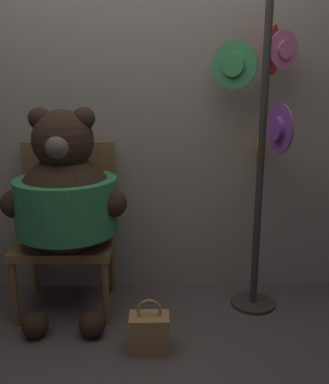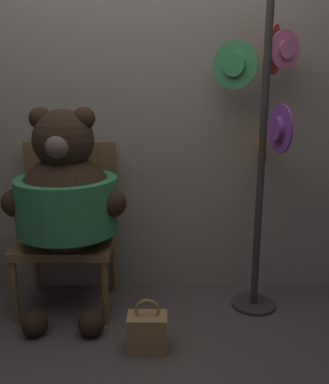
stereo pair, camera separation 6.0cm
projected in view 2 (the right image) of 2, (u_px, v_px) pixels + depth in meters
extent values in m
plane|color=#4C423D|center=(123.00, 347.00, 2.31)|extent=(14.00, 14.00, 0.00)
cube|color=gray|center=(130.00, 96.00, 2.74)|extent=(8.00, 0.10, 2.61)
cylinder|color=brown|center=(15.00, 293.00, 2.49)|extent=(0.04, 0.04, 0.40)
cylinder|color=brown|center=(105.00, 293.00, 2.49)|extent=(0.04, 0.04, 0.40)
cylinder|color=brown|center=(37.00, 263.00, 2.90)|extent=(0.04, 0.04, 0.40)
cylinder|color=brown|center=(114.00, 263.00, 2.90)|extent=(0.04, 0.04, 0.40)
cube|color=brown|center=(66.00, 243.00, 2.64)|extent=(0.59, 0.48, 0.05)
cube|color=brown|center=(71.00, 185.00, 2.78)|extent=(0.59, 0.04, 0.58)
sphere|color=black|center=(67.00, 204.00, 2.50)|extent=(0.58, 0.58, 0.58)
cylinder|color=#2D7F47|center=(67.00, 204.00, 2.50)|extent=(0.59, 0.59, 0.32)
sphere|color=black|center=(63.00, 140.00, 2.41)|extent=(0.35, 0.35, 0.35)
sphere|color=black|center=(40.00, 118.00, 2.38)|extent=(0.13, 0.13, 0.13)
sphere|color=black|center=(84.00, 118.00, 2.37)|extent=(0.13, 0.13, 0.13)
sphere|color=brown|center=(57.00, 147.00, 2.27)|extent=(0.13, 0.13, 0.13)
sphere|color=black|center=(16.00, 203.00, 2.42)|extent=(0.16, 0.16, 0.16)
sphere|color=black|center=(112.00, 203.00, 2.42)|extent=(0.16, 0.16, 0.16)
sphere|color=black|center=(35.00, 323.00, 2.40)|extent=(0.15, 0.15, 0.15)
sphere|color=black|center=(91.00, 323.00, 2.40)|extent=(0.15, 0.15, 0.15)
cylinder|color=#332D28|center=(253.00, 304.00, 2.74)|extent=(0.28, 0.28, 0.02)
cylinder|color=#332D28|center=(261.00, 161.00, 2.51)|extent=(0.04, 0.04, 1.88)
cylinder|color=#7A388E|center=(280.00, 129.00, 2.27)|extent=(0.07, 0.26, 0.26)
cylinder|color=#7A388E|center=(280.00, 129.00, 2.27)|extent=(0.10, 0.14, 0.13)
cylinder|color=red|center=(275.00, 50.00, 2.50)|extent=(0.14, 0.26, 0.28)
cylinder|color=red|center=(275.00, 50.00, 2.50)|extent=(0.10, 0.14, 0.14)
cylinder|color=orange|center=(262.00, 149.00, 2.62)|extent=(0.08, 0.28, 0.29)
cylinder|color=orange|center=(262.00, 149.00, 2.62)|extent=(0.08, 0.15, 0.14)
cylinder|color=#D16693|center=(285.00, 50.00, 2.41)|extent=(0.19, 0.11, 0.21)
cylinder|color=#D16693|center=(285.00, 50.00, 2.41)|extent=(0.11, 0.09, 0.10)
cylinder|color=#3D9351|center=(235.00, 65.00, 2.46)|extent=(0.25, 0.14, 0.27)
cylinder|color=#3D9351|center=(235.00, 65.00, 2.46)|extent=(0.14, 0.11, 0.13)
cube|color=#A87A47|center=(147.00, 333.00, 2.27)|extent=(0.21, 0.13, 0.20)
torus|color=#A87A47|center=(147.00, 311.00, 2.23)|extent=(0.13, 0.02, 0.13)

